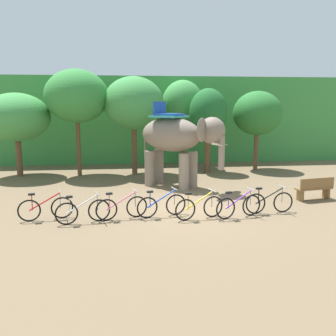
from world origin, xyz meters
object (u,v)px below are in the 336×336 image
tree_center_right (183,105)px  elephant (177,138)px  bike_blue (162,205)px  bike_yellow (199,207)px  tree_far_left (134,103)px  bike_red (46,208)px  tree_center (77,96)px  tree_right (16,117)px  bike_purple (239,206)px  bike_white (83,211)px  tree_center_left (257,113)px  bike_pink (122,207)px  bike_black (269,202)px  tree_left (208,113)px  wooden_bench (315,188)px

tree_center_right → elephant: 5.70m
bike_blue → bike_yellow: same height
tree_far_left → bike_red: tree_far_left is taller
tree_center → bike_yellow: bearing=-59.1°
elephant → bike_blue: (-1.09, -4.24, -1.82)m
tree_right → bike_purple: bearing=-41.6°
bike_red → bike_blue: bearing=-0.9°
elephant → bike_blue: 4.74m
bike_white → tree_center_left: bearing=45.2°
bike_red → bike_white: (1.22, -0.45, 0.00)m
tree_center_left → bike_purple: (-3.65, -8.68, -2.78)m
tree_right → elephant: (7.73, -3.49, -0.81)m
tree_center → bike_pink: size_ratio=3.27×
elephant → bike_red: 6.62m
bike_blue → bike_black: 3.67m
tree_right → elephant: 8.52m
tree_right → elephant: tree_right is taller
bike_pink → bike_blue: size_ratio=1.00×
tree_left → bike_white: 10.35m
bike_red → bike_blue: 3.71m
bike_red → wooden_bench: bike_red is taller
tree_far_left → bike_white: tree_far_left is taller
bike_white → bike_blue: bearing=9.0°
tree_right → tree_far_left: 5.95m
tree_center_right → bike_pink: size_ratio=3.05×
elephant → bike_yellow: elephant is taller
tree_far_left → tree_left: tree_far_left is taller
bike_blue → bike_red: bearing=179.1°
tree_center → bike_white: bearing=-82.1°
bike_red → tree_center_left: bearing=40.0°
tree_center_right → bike_white: 11.53m
tree_center_right → bike_white: (-4.62, -10.05, -3.26)m
bike_yellow → tree_left: bearing=75.9°
tree_left → bike_pink: size_ratio=2.72×
tree_center → elephant: size_ratio=1.40×
tree_center_right → tree_left: 2.23m
bike_yellow → bike_purple: same height
bike_purple → bike_white: bearing=-179.7°
tree_far_left → elephant: size_ratio=1.32×
bike_white → bike_red: bearing=159.8°
bike_pink → bike_blue: (1.30, 0.11, 0.00)m
bike_white → bike_black: same height
bike_yellow → bike_black: (2.48, 0.37, 0.00)m
bike_pink → tree_right: bearing=124.3°
bike_blue → bike_white: bearing=-171.0°
wooden_bench → tree_left: bearing=114.4°
tree_center_left → bike_pink: 11.57m
tree_left → wooden_bench: tree_left is taller
bike_yellow → bike_black: size_ratio=0.97×
tree_right → wooden_bench: 14.40m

